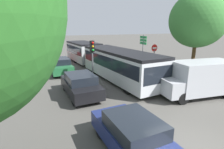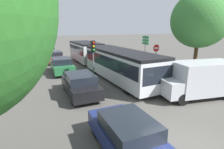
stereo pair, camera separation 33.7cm
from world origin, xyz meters
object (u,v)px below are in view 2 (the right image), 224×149
object	(u,v)px
articulated_bus	(102,57)
queued_car_white	(49,51)
tree_right_near	(199,21)
queued_car_red	(55,57)
traffic_light	(93,52)
queued_car_green	(62,65)
city_bus_rear	(41,40)
queued_car_tan	(45,47)
no_entry_sign	(156,54)
direction_sign_post	(145,44)
queued_car_black	(80,84)
white_van	(201,79)
tree_left_far	(6,25)
queued_car_navy	(128,135)

from	to	relation	value
articulated_bus	queued_car_white	size ratio (longest dim) A/B	3.90
articulated_bus	tree_right_near	size ratio (longest dim) A/B	2.43
queued_car_red	traffic_light	bearing A→B (deg)	-168.81
queued_car_red	queued_car_white	bearing A→B (deg)	2.31
queued_car_green	queued_car_white	size ratio (longest dim) A/B	0.99
queued_car_red	tree_right_near	world-z (taller)	tree_right_near
articulated_bus	city_bus_rear	distance (m)	32.19
queued_car_tan	no_entry_sign	size ratio (longest dim) A/B	1.57
city_bus_rear	tree_right_near	xyz separation A→B (m)	(9.37, -38.56, 3.45)
direction_sign_post	tree_right_near	distance (m)	7.33
queued_car_black	tree_right_near	size ratio (longest dim) A/B	0.60
traffic_light	direction_sign_post	world-z (taller)	direction_sign_post
white_van	queued_car_tan	bearing A→B (deg)	-64.91
direction_sign_post	no_entry_sign	bearing A→B (deg)	76.46
queued_car_green	traffic_light	bearing A→B (deg)	-154.61
queued_car_white	tree_left_far	distance (m)	9.20
queued_car_black	queued_car_red	bearing A→B (deg)	1.00
queued_car_navy	tree_right_near	world-z (taller)	tree_right_near
queued_car_tan	direction_sign_post	xyz separation A→B (m)	(9.62, -18.46, 1.80)
queued_car_red	tree_left_far	size ratio (longest dim) A/B	0.62
queued_car_navy	no_entry_sign	distance (m)	12.23
no_entry_sign	tree_left_far	distance (m)	16.49
queued_car_green	tree_left_far	size ratio (longest dim) A/B	0.65
tree_left_far	queued_car_navy	bearing A→B (deg)	-75.39
queued_car_red	tree_right_near	xyz separation A→B (m)	(9.41, -13.21, 4.12)
traffic_light	no_entry_sign	bearing A→B (deg)	89.39
tree_right_near	tree_left_far	bearing A→B (deg)	137.71
tree_right_near	no_entry_sign	bearing A→B (deg)	108.70
queued_car_green	direction_sign_post	bearing A→B (deg)	-91.31
queued_car_white	tree_left_far	world-z (taller)	tree_left_far
white_van	tree_right_near	world-z (taller)	tree_right_near
no_entry_sign	tree_left_far	xyz separation A→B (m)	(-13.15, 9.55, 2.77)
city_bus_rear	queued_car_tan	xyz separation A→B (m)	(-0.20, -13.14, -0.64)
queued_car_green	queued_car_black	bearing A→B (deg)	-178.06
queued_car_black	queued_car_tan	xyz separation A→B (m)	(-0.04, 24.59, 0.02)
queued_car_white	queued_car_navy	bearing A→B (deg)	-178.53
queued_car_black	white_van	xyz separation A→B (m)	(6.91, -3.64, 0.49)
white_van	queued_car_white	bearing A→B (deg)	-61.84
articulated_bus	queued_car_tan	size ratio (longest dim) A/B	3.93
articulated_bus	tree_right_near	world-z (taller)	tree_right_near
no_entry_sign	queued_car_black	bearing A→B (deg)	-72.38
queued_car_navy	tree_left_far	bearing A→B (deg)	16.16
queued_car_white	direction_sign_post	world-z (taller)	direction_sign_post
queued_car_navy	traffic_light	size ratio (longest dim) A/B	1.19
no_entry_sign	articulated_bus	bearing A→B (deg)	-125.27
no_entry_sign	tree_right_near	size ratio (longest dim) A/B	0.39
traffic_light	tree_left_far	size ratio (longest dim) A/B	0.49
tree_left_far	tree_right_near	distance (m)	19.38
queued_car_black	white_van	size ratio (longest dim) A/B	0.82
queued_car_green	tree_left_far	xyz separation A→B (m)	(-4.75, 5.59, 3.87)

